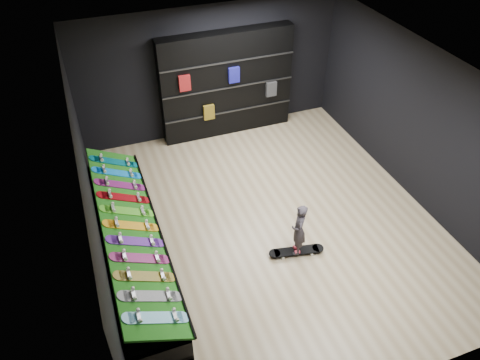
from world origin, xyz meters
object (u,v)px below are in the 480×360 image
object	(u,v)px
back_shelving	(227,84)
floor_skateboard	(296,252)
child	(298,238)
display_rack	(132,247)

from	to	relation	value
back_shelving	floor_skateboard	bearing A→B (deg)	-92.64
child	floor_skateboard	bearing A→B (deg)	23.80
back_shelving	child	bearing A→B (deg)	-92.64
back_shelving	child	world-z (taller)	back_shelving
back_shelving	floor_skateboard	distance (m)	4.41
floor_skateboard	child	bearing A→B (deg)	101.16
display_rack	child	bearing A→B (deg)	-18.87
display_rack	back_shelving	bearing A→B (deg)	49.02
back_shelving	child	xyz separation A→B (m)	(-0.20, -4.24, -0.83)
back_shelving	display_rack	bearing A→B (deg)	-130.98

